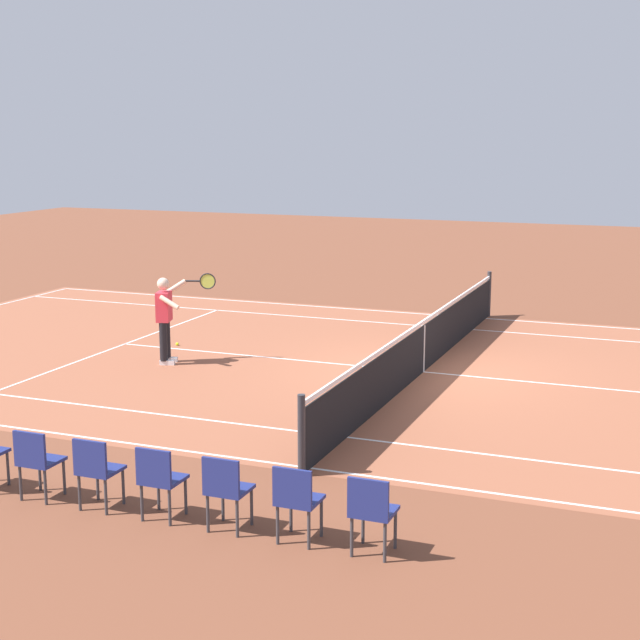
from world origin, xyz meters
name	(u,v)px	position (x,y,z in m)	size (l,w,h in m)	color
ground_plane	(423,372)	(0.00, 0.00, 0.00)	(60.00, 60.00, 0.00)	brown
court_slab	(423,372)	(0.00, 0.00, 0.00)	(24.20, 11.40, 0.00)	#935138
court_line_markings	(423,372)	(0.00, 0.00, 0.00)	(23.85, 11.05, 0.01)	white
tennis_net	(423,346)	(0.00, 0.00, 0.49)	(0.10, 11.70, 1.08)	#2D2D33
tennis_player_near	(166,315)	(4.72, 1.13, 0.93)	(0.97, 0.88, 1.70)	black
tennis_ball	(177,344)	(5.32, -0.27, 0.03)	(0.07, 0.07, 0.07)	#CCE01E
spectator_chair_0	(372,509)	(-1.58, 7.71, 0.52)	(0.44, 0.44, 0.88)	#38383D
spectator_chair_1	(297,497)	(-0.74, 7.71, 0.52)	(0.44, 0.44, 0.88)	#38383D
spectator_chair_2	(226,487)	(0.10, 7.71, 0.52)	(0.44, 0.44, 0.88)	#38383D
spectator_chair_3	(159,477)	(0.94, 7.71, 0.52)	(0.44, 0.44, 0.88)	#38383D
spectator_chair_4	(96,467)	(1.78, 7.71, 0.52)	(0.44, 0.44, 0.88)	#38383D
spectator_chair_5	(37,459)	(2.62, 7.71, 0.52)	(0.44, 0.44, 0.88)	#38383D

